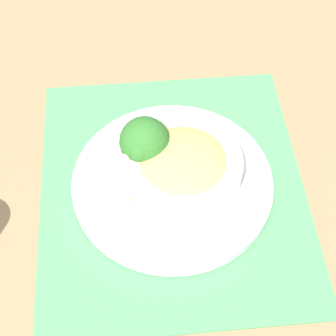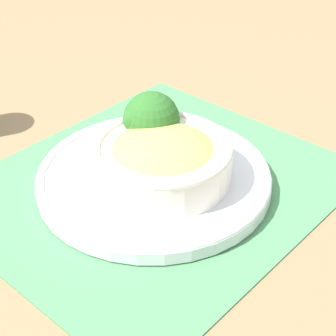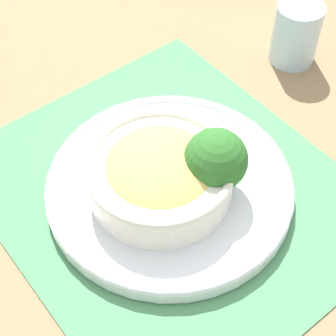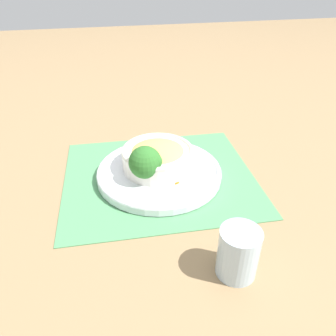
{
  "view_description": "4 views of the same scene",
  "coord_description": "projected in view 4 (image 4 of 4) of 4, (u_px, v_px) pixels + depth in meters",
  "views": [
    {
      "loc": [
        -0.47,
        0.07,
        0.69
      ],
      "look_at": [
        0.01,
        0.01,
        0.04
      ],
      "focal_mm": 60.0,
      "sensor_mm": 36.0,
      "label": 1
    },
    {
      "loc": [
        -0.44,
        -0.38,
        0.43
      ],
      "look_at": [
        0.0,
        -0.02,
        0.03
      ],
      "focal_mm": 60.0,
      "sensor_mm": 36.0,
      "label": 2
    },
    {
      "loc": [
        0.31,
        -0.27,
        0.55
      ],
      "look_at": [
        0.0,
        -0.0,
        0.05
      ],
      "focal_mm": 60.0,
      "sensor_mm": 36.0,
      "label": 3
    },
    {
      "loc": [
        0.12,
        0.64,
        0.45
      ],
      "look_at": [
        -0.02,
        0.02,
        0.03
      ],
      "focal_mm": 35.0,
      "sensor_mm": 36.0,
      "label": 4
    }
  ],
  "objects": [
    {
      "name": "broccoli_floret",
      "position": [
        145.0,
        162.0,
        0.72
      ],
      "size": [
        0.07,
        0.07,
        0.09
      ],
      "color": "#759E51",
      "rests_on": "plate"
    },
    {
      "name": "ground_plane",
      "position": [
        159.0,
        177.0,
        0.79
      ],
      "size": [
        4.0,
        4.0,
        0.0
      ],
      "primitive_type": "plane",
      "color": "#8C704C"
    },
    {
      "name": "carrot_slice_extra",
      "position": [
        181.0,
        167.0,
        0.78
      ],
      "size": [
        0.04,
        0.04,
        0.01
      ],
      "color": "orange",
      "rests_on": "plate"
    },
    {
      "name": "carrot_slice_near",
      "position": [
        173.0,
        179.0,
        0.74
      ],
      "size": [
        0.04,
        0.04,
        0.01
      ],
      "color": "orange",
      "rests_on": "plate"
    },
    {
      "name": "water_glass",
      "position": [
        238.0,
        255.0,
        0.53
      ],
      "size": [
        0.07,
        0.07,
        0.09
      ],
      "color": "silver",
      "rests_on": "ground_plane"
    },
    {
      "name": "carrot_slice_middle",
      "position": [
        178.0,
        176.0,
        0.75
      ],
      "size": [
        0.04,
        0.04,
        0.01
      ],
      "color": "orange",
      "rests_on": "plate"
    },
    {
      "name": "placemat",
      "position": [
        159.0,
        176.0,
        0.79
      ],
      "size": [
        0.47,
        0.41,
        0.0
      ],
      "color": "#4C8C59",
      "rests_on": "ground_plane"
    },
    {
      "name": "carrot_slice_far",
      "position": [
        181.0,
        172.0,
        0.77
      ],
      "size": [
        0.04,
        0.04,
        0.01
      ],
      "color": "orange",
      "rests_on": "plate"
    },
    {
      "name": "plate",
      "position": [
        159.0,
        172.0,
        0.78
      ],
      "size": [
        0.3,
        0.3,
        0.02
      ],
      "color": "silver",
      "rests_on": "placemat"
    },
    {
      "name": "bowl",
      "position": [
        160.0,
        156.0,
        0.78
      ],
      "size": [
        0.17,
        0.17,
        0.06
      ],
      "color": "silver",
      "rests_on": "plate"
    }
  ]
}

